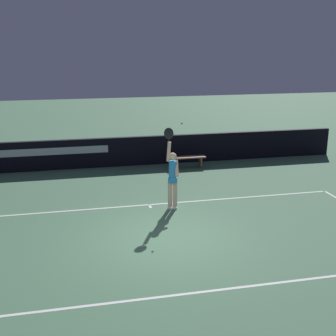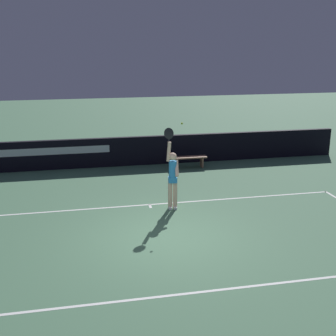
% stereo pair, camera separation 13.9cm
% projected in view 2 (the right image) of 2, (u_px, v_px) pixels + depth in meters
% --- Properties ---
extents(ground_plane, '(60.00, 60.00, 0.00)m').
position_uv_depth(ground_plane, '(165.00, 238.00, 11.58)').
color(ground_plane, '#497555').
extents(court_lines, '(12.16, 5.28, 0.00)m').
position_uv_depth(court_lines, '(166.00, 239.00, 11.51)').
color(court_lines, white).
rests_on(court_lines, ground).
extents(back_wall, '(17.82, 0.21, 1.18)m').
position_uv_depth(back_wall, '(130.00, 151.00, 18.22)').
color(back_wall, black).
rests_on(back_wall, ground).
extents(tennis_player, '(0.46, 0.42, 2.50)m').
position_uv_depth(tennis_player, '(173.00, 176.00, 13.35)').
color(tennis_player, beige).
rests_on(tennis_player, ground).
extents(tennis_ball, '(0.06, 0.06, 0.06)m').
position_uv_depth(tennis_ball, '(182.00, 123.00, 13.09)').
color(tennis_ball, '#C8E739').
extents(courtside_bench_near, '(1.45, 0.37, 0.45)m').
position_uv_depth(courtside_bench_near, '(189.00, 159.00, 17.93)').
color(courtside_bench_near, '#93654A').
rests_on(courtside_bench_near, ground).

